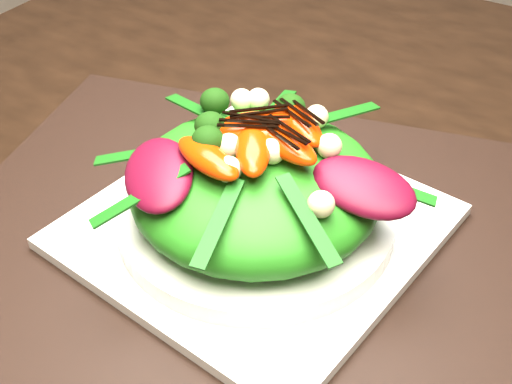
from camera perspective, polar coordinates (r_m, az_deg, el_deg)
The scene contains 9 objects.
placemat at distance 0.57m, azimuth 0.00°, elevation -3.39°, with size 0.52×0.39×0.00m, color black.
plate_base at distance 0.57m, azimuth 0.00°, elevation -2.87°, with size 0.26×0.26×0.01m, color silver.
salad_bowl at distance 0.56m, azimuth 0.00°, elevation -1.85°, with size 0.23×0.23×0.02m, color silver.
lettuce_mound at distance 0.54m, azimuth 0.00°, elevation 0.59°, with size 0.20×0.20×0.07m, color #287816.
radicchio_leaf at distance 0.50m, azimuth 8.98°, elevation 0.41°, with size 0.08×0.05×0.02m, color #4A0818.
orange_segment at distance 0.54m, azimuth 2.02°, elevation 5.81°, with size 0.06×0.03×0.02m, color red.
broccoli_floret at distance 0.57m, azimuth -2.52°, elevation 7.82°, with size 0.03×0.03×0.03m, color #1A360A.
macadamia_nut at distance 0.47m, azimuth 0.86°, elevation -1.07°, with size 0.02×0.02×0.02m, color beige.
balsamic_drizzle at distance 0.54m, azimuth 2.05°, elevation 6.63°, with size 0.04×0.00×0.00m, color black.
Camera 1 is at (-0.06, -0.48, 1.14)m, focal length 48.00 mm.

